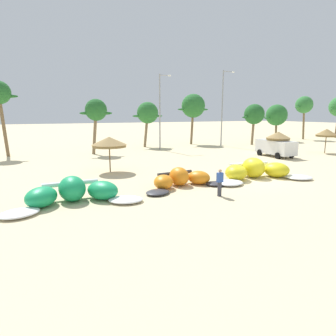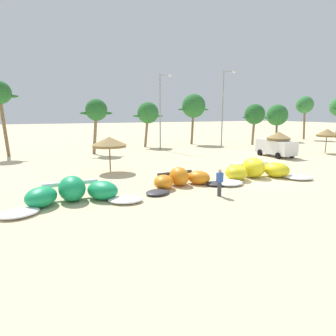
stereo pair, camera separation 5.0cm
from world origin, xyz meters
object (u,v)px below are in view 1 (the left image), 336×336
object	(u,v)px
kite_left_of_center	(257,171)
lamppost_west_center	(161,108)
beach_umbrella_near_van	(109,142)
parked_van	(275,147)
kite_far_left	(73,193)
beach_umbrella_near_palms	(327,133)
palm_right	(304,105)
lamppost_east_center	(223,105)
palm_left	(96,111)
palm_right_of_gap	(277,115)
kite_left	(182,179)
palm_center_left	(193,106)
person_near_kites	(220,182)
palm_left_of_gap	(148,113)
beach_umbrella_middle	(278,136)
palm_center_right	(254,115)

from	to	relation	value
kite_left_of_center	lamppost_west_center	distance (m)	19.51
beach_umbrella_near_van	parked_van	size ratio (longest dim) A/B	0.62
kite_left_of_center	kite_far_left	bearing A→B (deg)	-178.64
beach_umbrella_near_van	beach_umbrella_near_palms	world-z (taller)	beach_umbrella_near_palms
palm_right	lamppost_east_center	distance (m)	20.25
palm_left	palm_right_of_gap	distance (m)	32.02
kite_left	lamppost_east_center	bearing A→B (deg)	48.12
palm_center_left	beach_umbrella_near_van	bearing A→B (deg)	-137.11
beach_umbrella_near_palms	palm_center_left	world-z (taller)	palm_center_left
palm_right	palm_left	bearing A→B (deg)	-175.02
person_near_kites	lamppost_east_center	xyz separation A→B (m)	(16.04, 21.91, 5.21)
beach_umbrella_near_palms	parked_van	xyz separation A→B (m)	(-7.63, 0.63, -1.41)
parked_van	kite_far_left	bearing A→B (deg)	-160.58
beach_umbrella_near_palms	lamppost_east_center	xyz separation A→B (m)	(-6.53, 12.10, 3.53)
palm_left_of_gap	palm_right	bearing A→B (deg)	-1.86
beach_umbrella_middle	parked_van	world-z (taller)	beach_umbrella_middle
palm_right_of_gap	parked_van	bearing A→B (deg)	-135.75
palm_left_of_gap	palm_center_left	xyz separation A→B (m)	(7.81, 0.48, 1.07)
kite_far_left	beach_umbrella_near_van	world-z (taller)	beach_umbrella_near_van
lamppost_west_center	person_near_kites	bearing A→B (deg)	-105.25
palm_left	lamppost_west_center	distance (m)	8.50
kite_far_left	palm_left_of_gap	bearing A→B (deg)	59.72
beach_umbrella_near_palms	palm_left_of_gap	xyz separation A→B (m)	(-16.98, 15.74, 2.32)
parked_van	lamppost_west_center	size ratio (longest dim) A/B	0.48
kite_far_left	kite_left_of_center	world-z (taller)	kite_left_of_center
kite_left_of_center	palm_left_of_gap	distance (m)	23.26
beach_umbrella_middle	palm_right	world-z (taller)	palm_right
beach_umbrella_middle	beach_umbrella_near_palms	size ratio (longest dim) A/B	0.95
lamppost_west_center	palm_right	bearing A→B (deg)	5.65
beach_umbrella_near_palms	palm_right	distance (m)	20.37
parked_van	palm_right_of_gap	bearing A→B (deg)	44.25
beach_umbrella_middle	kite_far_left	bearing A→B (deg)	-161.42
palm_right	beach_umbrella_near_palms	bearing A→B (deg)	-132.54
kite_left_of_center	palm_left	size ratio (longest dim) A/B	1.23
palm_center_right	parked_van	bearing A→B (deg)	-120.73
kite_far_left	palm_left_of_gap	world-z (taller)	palm_left_of_gap
beach_umbrella_near_palms	palm_right_of_gap	world-z (taller)	palm_right_of_gap
lamppost_west_center	palm_left_of_gap	bearing A→B (deg)	94.00
palm_left_of_gap	lamppost_west_center	xyz separation A→B (m)	(0.28, -3.98, 0.61)
beach_umbrella_near_van	palm_left	bearing A→B (deg)	83.02
kite_far_left	lamppost_east_center	xyz separation A→B (m)	(23.97, 19.54, 5.49)
beach_umbrella_near_van	palm_left	size ratio (longest dim) A/B	0.45
kite_far_left	palm_center_left	world-z (taller)	palm_center_left
palm_right	person_near_kites	bearing A→B (deg)	-145.79
parked_van	person_near_kites	size ratio (longest dim) A/B	2.91
palm_center_right	lamppost_west_center	world-z (taller)	lamppost_west_center
palm_left	kite_far_left	bearing A→B (deg)	-105.79
beach_umbrella_near_palms	palm_right_of_gap	distance (m)	16.14
kite_far_left	kite_left_of_center	size ratio (longest dim) A/B	0.95
person_near_kites	palm_left	size ratio (longest dim) A/B	0.25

